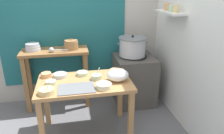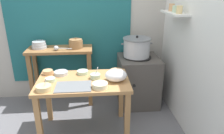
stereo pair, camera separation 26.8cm
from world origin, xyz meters
The scene contains 20 objects.
ground_plane centered at (0.00, 0.00, 0.00)m, with size 9.00×9.00×0.00m, color slate.
wall_back centered at (0.08, 1.10, 1.30)m, with size 4.40×0.12×2.60m.
wall_right centered at (1.40, 0.20, 1.30)m, with size 0.30×3.20×2.60m.
prep_table centered at (0.08, 0.05, 0.61)m, with size 1.10×0.66×0.72m.
back_shelf_table centered at (-0.29, 0.83, 0.68)m, with size 0.96×0.40×0.90m.
stove_block centered at (0.89, 0.70, 0.38)m, with size 0.60×0.61×0.78m.
steamer_pot centered at (0.85, 0.72, 0.92)m, with size 0.46×0.41×0.32m.
clay_pot centered at (-0.05, 0.83, 0.97)m, with size 0.21×0.21×0.16m.
bowl_stack_enamel centered at (-0.59, 0.87, 0.95)m, with size 0.22×0.22×0.11m.
ladle centered at (-0.32, 0.73, 0.94)m, with size 0.27×0.10×0.07m.
serving_tray centered at (-0.03, -0.12, 0.72)m, with size 0.40×0.28×0.01m, color slate.
plastic_bag centered at (0.46, 0.00, 0.79)m, with size 0.26×0.21×0.15m, color white.
prep_bowl_0 centered at (-0.31, 0.05, 0.74)m, with size 0.12×0.12×0.04m.
prep_bowl_1 centered at (0.22, 0.09, 0.75)m, with size 0.12×0.12×0.16m.
prep_bowl_2 centered at (-0.21, 0.25, 0.74)m, with size 0.17×0.17×0.04m.
prep_bowl_3 centered at (-0.34, -0.17, 0.75)m, with size 0.17×0.17×0.15m.
prep_bowl_4 centered at (0.06, 0.25, 0.74)m, with size 0.14×0.14×0.04m.
prep_bowl_5 centered at (0.50, 0.25, 0.74)m, with size 0.16×0.16×0.04m.
prep_bowl_6 centered at (-0.38, 0.27, 0.75)m, with size 0.12×0.12×0.06m.
prep_bowl_7 centered at (0.27, -0.16, 0.75)m, with size 0.17×0.17×0.06m.
Camera 2 is at (0.22, -2.29, 1.80)m, focal length 34.28 mm.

